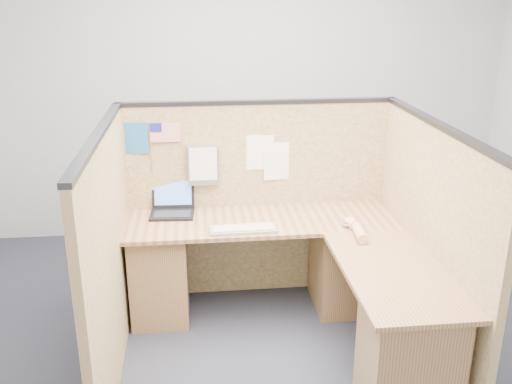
{
  "coord_description": "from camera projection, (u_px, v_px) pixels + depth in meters",
  "views": [
    {
      "loc": [
        -0.46,
        -3.08,
        2.27
      ],
      "look_at": [
        -0.07,
        0.5,
        1.0
      ],
      "focal_mm": 40.0,
      "sensor_mm": 36.0,
      "label": 1
    }
  ],
  "objects": [
    {
      "name": "cubicle_partitions",
      "position": [
        267.0,
        228.0,
        3.83
      ],
      "size": [
        2.06,
        1.83,
        1.53
      ],
      "color": "brown",
      "rests_on": "floor"
    },
    {
      "name": "file_holder",
      "position": [
        203.0,
        165.0,
        4.17
      ],
      "size": [
        0.23,
        0.05,
        0.29
      ],
      "color": "slate",
      "rests_on": "cubicle_partitions"
    },
    {
      "name": "hand_forearm",
      "position": [
        356.0,
        229.0,
        3.82
      ],
      "size": [
        0.1,
        0.36,
        0.08
      ],
      "color": "tan",
      "rests_on": "l_desk"
    },
    {
      "name": "american_flag",
      "position": [
        162.0,
        135.0,
        4.08
      ],
      "size": [
        0.22,
        0.01,
        0.38
      ],
      "color": "olive",
      "rests_on": "cubicle_partitions"
    },
    {
      "name": "blue_poster",
      "position": [
        136.0,
        138.0,
        4.08
      ],
      "size": [
        0.17,
        0.02,
        0.23
      ],
      "primitive_type": "cube",
      "rotation": [
        0.0,
        0.0,
        -0.1
      ],
      "color": "#215C9B",
      "rests_on": "cubicle_partitions"
    },
    {
      "name": "keyboard",
      "position": [
        243.0,
        229.0,
        3.87
      ],
      "size": [
        0.45,
        0.16,
        0.03
      ],
      "rotation": [
        0.0,
        0.0,
        0.02
      ],
      "color": "gray",
      "rests_on": "l_desk"
    },
    {
      "name": "paper_left",
      "position": [
        260.0,
        153.0,
        4.22
      ],
      "size": [
        0.2,
        0.02,
        0.26
      ],
      "primitive_type": "cube",
      "rotation": [
        0.0,
        0.0,
        -0.08
      ],
      "color": "white",
      "rests_on": "cubicle_partitions"
    },
    {
      "name": "paper_right",
      "position": [
        279.0,
        161.0,
        4.26
      ],
      "size": [
        0.23,
        0.03,
        0.29
      ],
      "primitive_type": "cube",
      "rotation": [
        0.0,
        0.0,
        0.1
      ],
      "color": "white",
      "rests_on": "cubicle_partitions"
    },
    {
      "name": "wall_back",
      "position": [
        243.0,
        90.0,
        5.33
      ],
      "size": [
        5.0,
        0.0,
        5.0
      ],
      "primitive_type": "plane",
      "rotation": [
        1.57,
        0.0,
        0.0
      ],
      "color": "#A2A4A7",
      "rests_on": "floor"
    },
    {
      "name": "mouse",
      "position": [
        350.0,
        224.0,
        3.94
      ],
      "size": [
        0.11,
        0.08,
        0.04
      ],
      "primitive_type": "ellipsoid",
      "rotation": [
        0.0,
        0.0,
        0.21
      ],
      "color": "silver",
      "rests_on": "l_desk"
    },
    {
      "name": "laptop",
      "position": [
        172.0,
        205.0,
        4.19
      ],
      "size": [
        0.33,
        0.31,
        0.23
      ],
      "rotation": [
        0.0,
        0.0,
        -0.06
      ],
      "color": "black",
      "rests_on": "l_desk"
    },
    {
      "name": "floor",
      "position": [
        275.0,
        363.0,
        3.69
      ],
      "size": [
        5.0,
        5.0,
        0.0
      ],
      "primitive_type": "plane",
      "color": "black",
      "rests_on": "ground"
    },
    {
      "name": "l_desk",
      "position": [
        296.0,
        286.0,
        3.84
      ],
      "size": [
        1.95,
        1.75,
        0.73
      ],
      "color": "brown",
      "rests_on": "floor"
    }
  ]
}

